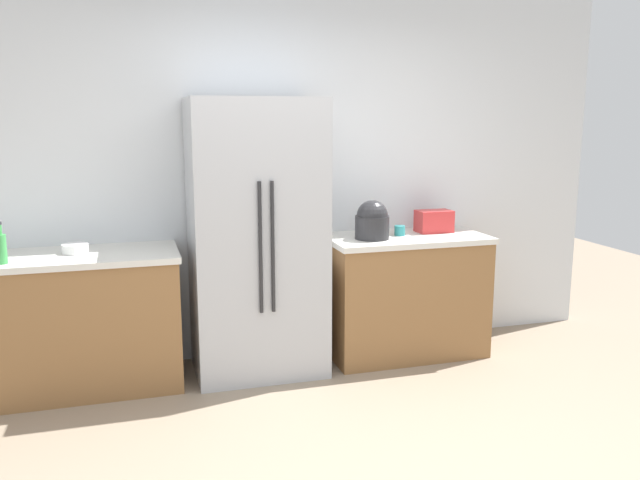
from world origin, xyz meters
TOP-DOWN VIEW (x-y plane):
  - kitchen_back_panel at (0.00, 1.96)m, footprint 5.25×0.10m
  - counter_left at (-1.52, 1.60)m, footprint 1.56×0.64m
  - counter_right at (0.91, 1.60)m, footprint 1.18×0.64m
  - refrigerator at (-0.21, 1.58)m, footprint 0.89×0.66m
  - toaster at (1.17, 1.68)m, footprint 0.26×0.16m
  - rice_cooker at (0.62, 1.55)m, footprint 0.24×0.24m
  - bottle_a at (-1.78, 1.43)m, footprint 0.07×0.07m
  - cup_a at (0.86, 1.62)m, footprint 0.08×0.08m
  - cup_b at (0.75, 1.74)m, footprint 0.09×0.09m
  - bowl_a at (-1.38, 1.62)m, footprint 0.16×0.16m

SIDE VIEW (x-z plane):
  - counter_left at x=-1.52m, z-range 0.00..0.90m
  - counter_right at x=0.91m, z-range 0.00..0.90m
  - bowl_a at x=-1.38m, z-range 0.90..0.96m
  - cup_a at x=0.86m, z-range 0.90..0.98m
  - refrigerator at x=-0.21m, z-range 0.00..1.89m
  - cup_b at x=0.75m, z-range 0.90..0.99m
  - toaster at x=1.17m, z-range 0.90..1.07m
  - bottle_a at x=-1.78m, z-range 0.88..1.13m
  - rice_cooker at x=0.62m, z-range 0.89..1.17m
  - kitchen_back_panel at x=0.00m, z-range 0.00..3.01m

